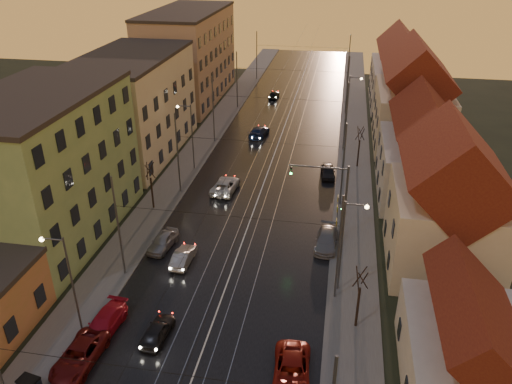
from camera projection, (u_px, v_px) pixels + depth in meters
The scene contains 46 objects.
ground at pixel (195, 372), 32.15m from camera, with size 160.00×160.00×0.00m, color black.
road at pixel (278, 143), 67.09m from camera, with size 16.00×120.00×0.04m, color black.
sidewalk_left at pixel (206, 138), 68.61m from camera, with size 4.00×120.00×0.15m, color #4C4C4C.
sidewalk_right at pixel (354, 148), 65.52m from camera, with size 4.00×120.00×0.15m, color #4C4C4C.
tram_rail_0 at pixel (262, 142), 67.41m from camera, with size 0.06×120.00×0.03m, color gray.
tram_rail_1 at pixel (273, 143), 67.19m from camera, with size 0.06×120.00×0.03m, color gray.
tram_rail_2 at pixel (284, 143), 66.95m from camera, with size 0.06×120.00×0.03m, color gray.
tram_rail_3 at pixel (295, 144), 66.73m from camera, with size 0.06×120.00×0.03m, color gray.
apartment_left_1 at pixel (44, 170), 44.09m from camera, with size 10.00×18.00×13.00m, color #6D915C.
apartment_left_2 at pixel (133, 107), 61.79m from camera, with size 10.00×20.00×12.00m, color beige.
apartment_left_3 at pixel (189, 57), 82.29m from camera, with size 10.00×24.00×14.00m, color tan.
house_right_0 at pixel (475, 350), 29.93m from camera, with size 8.16×10.20×5.80m.
house_right_1 at pixel (447, 208), 40.12m from camera, with size 8.67×10.20×10.80m.
house_right_2 at pixel (426, 155), 51.84m from camera, with size 9.18×12.24×9.20m.
house_right_3 at pixel (413, 102), 64.41m from camera, with size 9.18×14.28×11.50m.
house_right_4 at pixel (401, 73), 80.49m from camera, with size 9.18×16.32×10.00m.
catenary_pole_l_0 at pixel (0, 376), 26.16m from camera, with size 0.16×0.16×9.00m, color #595B60.
catenary_pole_l_1 at pixel (119, 228), 39.27m from camera, with size 0.16×0.16×9.00m, color #595B60.
catenary_pole_r_1 at pixel (339, 249), 36.61m from camera, with size 0.16×0.16×9.00m, color #595B60.
catenary_pole_l_2 at pixel (178, 154), 52.37m from camera, with size 0.16×0.16×9.00m, color #595B60.
catenary_pole_r_2 at pixel (343, 166), 49.71m from camera, with size 0.16×0.16×9.00m, color #595B60.
catenary_pole_l_3 at pixel (213, 110), 65.47m from camera, with size 0.16×0.16×9.00m, color #595B60.
catenary_pole_r_3 at pixel (346, 117), 62.82m from camera, with size 0.16×0.16×9.00m, color #595B60.
catenary_pole_l_4 at pixel (237, 80), 78.58m from camera, with size 0.16×0.16×9.00m, color #595B60.
catenary_pole_r_4 at pixel (347, 86), 75.92m from camera, with size 0.16×0.16×9.00m, color #595B60.
catenary_pole_l_5 at pixel (257, 56), 94.30m from camera, with size 0.16×0.16×9.00m, color #595B60.
catenary_pole_r_5 at pixel (349, 59), 91.64m from camera, with size 0.16×0.16×9.00m, color #595B60.
street_lamp_0 at pixel (67, 277), 33.05m from camera, with size 1.75×0.32×8.00m.
street_lamp_1 at pixel (346, 238), 37.23m from camera, with size 1.75×0.32×8.00m.
street_lamp_2 at pixel (189, 131), 57.51m from camera, with size 1.75×0.32×8.00m.
street_lamp_3 at pixel (350, 99), 68.68m from camera, with size 1.75×0.32×8.00m.
traffic_light_mast at pixel (335, 192), 44.52m from camera, with size 5.30×0.32×7.20m.
bare_tree_0 at pixel (152, 187), 50.05m from camera, with size 1.09×1.09×5.11m.
bare_tree_1 at pixel (359, 300), 34.67m from camera, with size 1.09×1.09×5.11m.
bare_tree_2 at pixel (359, 148), 59.10m from camera, with size 1.09×1.09×5.11m.
driving_car_0 at pixel (157, 331), 34.60m from camera, with size 1.47×3.65×1.24m, color black.
driving_car_1 at pixel (183, 257), 42.51m from camera, with size 1.33×3.82×1.26m, color gray.
driving_car_2 at pixel (225, 185), 54.36m from camera, with size 2.29×4.96×1.38m, color #BDBDBD.
driving_car_3 at pixel (259, 132), 69.05m from camera, with size 1.97×4.85×1.41m, color #162444.
driving_car_4 at pixel (274, 94), 85.19m from camera, with size 1.48×3.69×1.26m, color black.
parked_left_1 at pixel (79, 355), 32.51m from camera, with size 2.23×4.85×1.35m, color #580F0F.
parked_left_2 at pixel (104, 324), 35.17m from camera, with size 1.86×4.58×1.33m, color #A81022.
parked_left_3 at pixel (163, 241), 44.55m from camera, with size 1.63×4.05×1.38m, color #949499.
parked_right_0 at pixel (292, 371), 31.29m from camera, with size 2.33×5.05×1.40m, color maroon.
parked_right_1 at pixel (327, 240), 44.75m from camera, with size 1.90×4.66×1.35m, color gray.
parked_right_2 at pixel (328, 171), 57.62m from camera, with size 1.55×3.85×1.31m, color black.
Camera 1 is at (7.92, -22.12, 25.14)m, focal length 35.00 mm.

